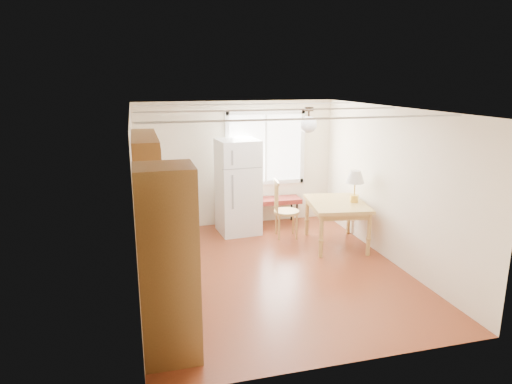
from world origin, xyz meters
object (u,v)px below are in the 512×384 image
object	(u,v)px
dining_table	(337,208)
refrigerator	(238,187)
chair	(281,205)
bench	(271,201)

from	to	relation	value
dining_table	refrigerator	bearing A→B (deg)	152.56
chair	bench	bearing A→B (deg)	95.59
bench	chair	xyz separation A→B (m)	(-0.04, -0.77, 0.14)
chair	dining_table	bearing A→B (deg)	-29.32
bench	chair	world-z (taller)	chair
bench	dining_table	world-z (taller)	dining_table
dining_table	chair	size ratio (longest dim) A/B	1.29
refrigerator	bench	xyz separation A→B (m)	(0.75, 0.27, -0.42)
dining_table	chair	bearing A→B (deg)	151.51
refrigerator	dining_table	xyz separation A→B (m)	(1.54, -1.14, -0.21)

